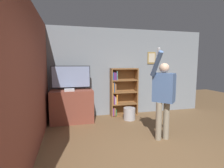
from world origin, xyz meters
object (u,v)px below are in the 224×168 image
Objects in this scene: game_console at (69,90)px; waste_bin at (129,114)px; bookshelf at (122,92)px; person at (164,94)px; television at (71,77)px.

game_console is 0.74× the size of waste_bin.
bookshelf is 0.77× the size of person.
game_console is at bearing -105.10° from television.
person reaches higher than waste_bin.
person is (0.33, -1.90, 0.26)m from bookshelf.
television is 1.96m from waste_bin.
television is 0.54× the size of person.
game_console is 0.13× the size of person.
person is 1.66m from waste_bin.
television is 0.38m from game_console.
television is 0.71× the size of bookshelf.
waste_bin is (0.09, -0.48, -0.56)m from bookshelf.
waste_bin is (-0.24, 1.42, -0.82)m from person.
television is at bearing 170.38° from waste_bin.
television reaches higher than waste_bin.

